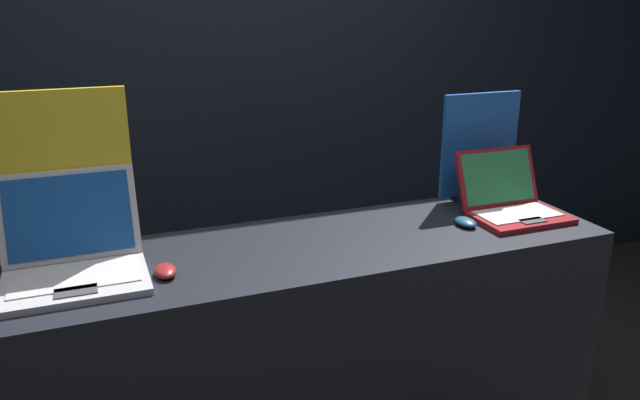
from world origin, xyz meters
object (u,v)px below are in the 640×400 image
Objects in this scene: laptop_front at (73,255)px; mouse_back at (465,222)px; mouse_front at (165,271)px; promo_stand_front at (65,179)px; promo_stand_back at (479,149)px; laptop_back at (511,201)px.

mouse_back is (1.30, -0.06, -0.05)m from laptop_front.
promo_stand_front is at bearing 133.37° from mouse_front.
mouse_back is 0.24× the size of promo_stand_back.
mouse_front is 0.98× the size of mouse_back.
laptop_front is 3.85× the size of mouse_back.
mouse_front is at bearing -178.04° from mouse_back.
mouse_front is 1.05m from mouse_back.
promo_stand_front is 1.52m from promo_stand_back.
promo_stand_front reaches higher than mouse_back.
mouse_front is at bearing -46.63° from promo_stand_front.
mouse_front is at bearing -167.14° from promo_stand_back.
laptop_front is 1.18× the size of laptop_back.
laptop_front is 0.25m from promo_stand_front.
laptop_front is at bearing 159.22° from mouse_front.
laptop_back is (1.27, 0.07, 0.04)m from mouse_front.
promo_stand_front is at bearing -178.83° from promo_stand_back.
promo_stand_front is 1.23× the size of promo_stand_back.
laptop_front is at bearing 179.11° from laptop_back.
promo_stand_front is (-0.24, 0.26, 0.24)m from mouse_front.
promo_stand_front reaches higher than mouse_front.
mouse_front is 0.19× the size of promo_stand_front.
promo_stand_back is at bearing 12.86° from mouse_front.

